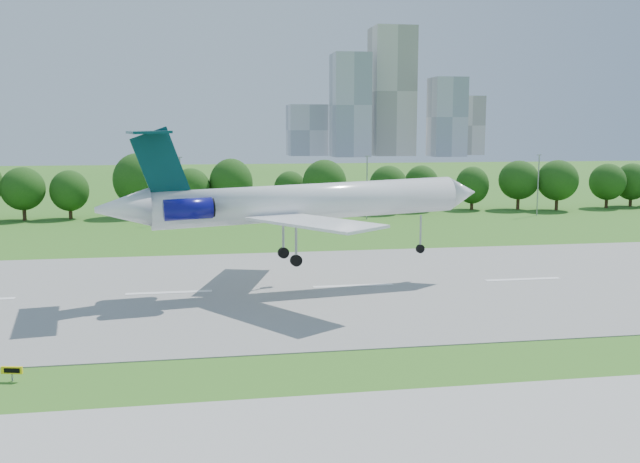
{
  "coord_description": "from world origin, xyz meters",
  "views": [
    {
      "loc": [
        -16.51,
        -50.43,
        17.36
      ],
      "look_at": [
        -4.93,
        18.0,
        7.27
      ],
      "focal_mm": 40.0,
      "sensor_mm": 36.0,
      "label": 1
    }
  ],
  "objects_px": {
    "airliner": "(290,201)",
    "service_vehicle_b": "(261,217)",
    "service_vehicle_a": "(179,224)",
    "taxi_sign_left": "(12,370)"
  },
  "relations": [
    {
      "from": "airliner",
      "to": "service_vehicle_b",
      "type": "relative_size",
      "value": 12.11
    },
    {
      "from": "service_vehicle_a",
      "to": "service_vehicle_b",
      "type": "height_order",
      "value": "service_vehicle_a"
    },
    {
      "from": "service_vehicle_a",
      "to": "service_vehicle_b",
      "type": "xyz_separation_m",
      "value": [
        15.18,
        7.69,
        -0.06
      ]
    },
    {
      "from": "airliner",
      "to": "taxi_sign_left",
      "type": "height_order",
      "value": "airliner"
    },
    {
      "from": "airliner",
      "to": "service_vehicle_a",
      "type": "height_order",
      "value": "airliner"
    },
    {
      "from": "taxi_sign_left",
      "to": "service_vehicle_a",
      "type": "bearing_deg",
      "value": 95.89
    },
    {
      "from": "taxi_sign_left",
      "to": "service_vehicle_b",
      "type": "xyz_separation_m",
      "value": [
        24.48,
        84.59,
        -0.18
      ]
    },
    {
      "from": "airliner",
      "to": "taxi_sign_left",
      "type": "xyz_separation_m",
      "value": [
        -22.61,
        -24.93,
        -8.82
      ]
    },
    {
      "from": "taxi_sign_left",
      "to": "service_vehicle_b",
      "type": "relative_size",
      "value": 0.43
    },
    {
      "from": "service_vehicle_a",
      "to": "service_vehicle_b",
      "type": "distance_m",
      "value": 17.02
    }
  ]
}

